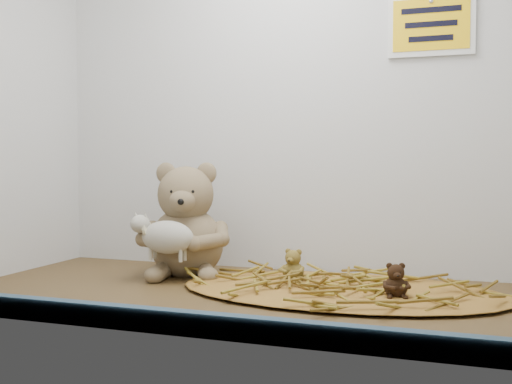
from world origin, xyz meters
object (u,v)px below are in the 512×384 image
(main_teddy, at_px, (186,219))
(mini_teddy_tan, at_px, (293,263))
(mini_teddy_brown, at_px, (396,278))
(toy_lamb, at_px, (167,237))

(main_teddy, bearing_deg, mini_teddy_tan, -24.75)
(mini_teddy_brown, bearing_deg, main_teddy, 148.81)
(main_teddy, relative_size, toy_lamb, 1.67)
(main_teddy, relative_size, mini_teddy_brown, 4.01)
(main_teddy, height_order, toy_lamb, main_teddy)
(toy_lamb, distance_m, mini_teddy_brown, 0.48)
(toy_lamb, height_order, mini_teddy_tan, toy_lamb)
(main_teddy, xyz_separation_m, toy_lamb, (0.00, -0.09, -0.03))
(mini_teddy_tan, relative_size, mini_teddy_brown, 1.05)
(main_teddy, distance_m, mini_teddy_tan, 0.27)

